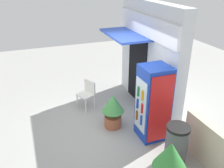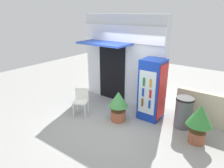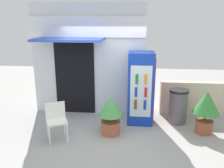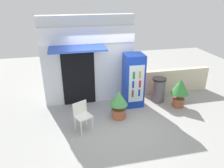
# 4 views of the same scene
# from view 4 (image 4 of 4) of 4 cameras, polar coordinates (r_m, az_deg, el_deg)

# --- Properties ---
(ground) EXTENTS (16.00, 16.00, 0.00)m
(ground) POSITION_cam_4_polar(r_m,az_deg,el_deg) (6.94, 0.63, -9.51)
(ground) COLOR #A3A39E
(storefront_building) EXTENTS (3.18, 1.24, 3.10)m
(storefront_building) POSITION_cam_4_polar(r_m,az_deg,el_deg) (7.52, -6.50, 6.45)
(storefront_building) COLOR silver
(storefront_building) RESTS_ON ground
(drink_cooler) EXTENTS (0.67, 0.72, 1.88)m
(drink_cooler) POSITION_cam_4_polar(r_m,az_deg,el_deg) (7.46, 5.78, 0.99)
(drink_cooler) COLOR #1438B2
(drink_cooler) RESTS_ON ground
(plastic_chair) EXTENTS (0.57, 0.55, 0.85)m
(plastic_chair) POSITION_cam_4_polar(r_m,az_deg,el_deg) (6.34, -8.04, -7.86)
(plastic_chair) COLOR white
(plastic_chair) RESTS_ON ground
(potted_plant_near_shop) EXTENTS (0.58, 0.58, 0.94)m
(potted_plant_near_shop) POSITION_cam_4_polar(r_m,az_deg,el_deg) (6.79, 1.81, -4.98)
(potted_plant_near_shop) COLOR #AD5B3D
(potted_plant_near_shop) RESTS_ON ground
(potted_plant_curbside) EXTENTS (0.63, 0.63, 1.05)m
(potted_plant_curbside) POSITION_cam_4_polar(r_m,az_deg,el_deg) (7.76, 17.71, -1.41)
(potted_plant_curbside) COLOR #995138
(potted_plant_curbside) RESTS_ON ground
(trash_bin) EXTENTS (0.50, 0.50, 0.91)m
(trash_bin) POSITION_cam_4_polar(r_m,az_deg,el_deg) (8.03, 12.32, -1.50)
(trash_bin) COLOR #595960
(trash_bin) RESTS_ON ground
(stone_boundary_wall) EXTENTS (2.76, 0.23, 0.97)m
(stone_boundary_wall) POSITION_cam_4_polar(r_m,az_deg,el_deg) (8.95, 16.48, 0.88)
(stone_boundary_wall) COLOR beige
(stone_boundary_wall) RESTS_ON ground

